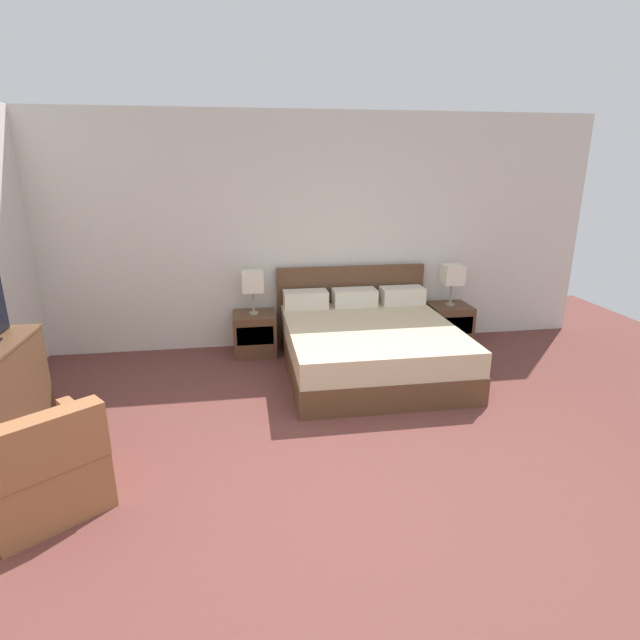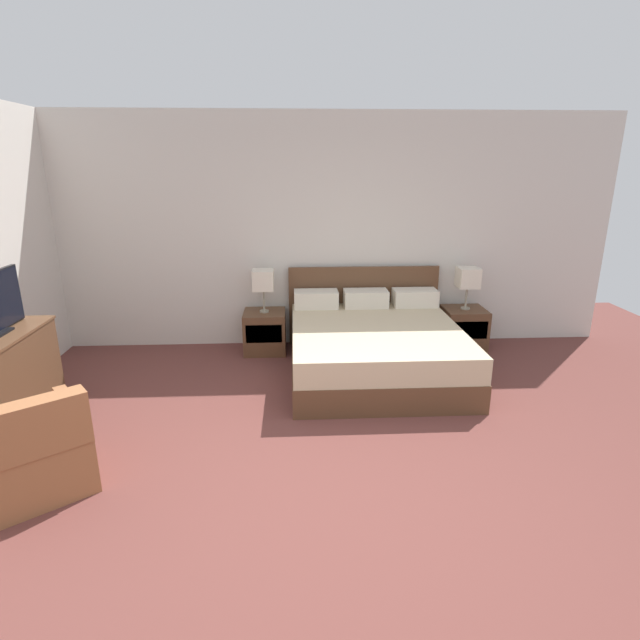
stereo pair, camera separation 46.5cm
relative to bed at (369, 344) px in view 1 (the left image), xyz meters
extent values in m
plane|color=brown|center=(-0.61, -2.29, -0.29)|extent=(9.81, 9.81, 0.00)
cube|color=beige|center=(-0.61, 1.01, 1.09)|extent=(7.24, 0.06, 2.76)
cube|color=brown|center=(0.00, -0.08, -0.15)|extent=(1.77, 1.95, 0.28)
cube|color=#C6B28E|center=(0.00, -0.08, 0.12)|extent=(1.75, 1.93, 0.25)
cube|color=brown|center=(0.00, 0.92, 0.20)|extent=(1.84, 0.05, 0.98)
cube|color=beige|center=(-0.60, 0.72, 0.34)|extent=(0.52, 0.28, 0.20)
cube|color=beige|center=(0.00, 0.72, 0.34)|extent=(0.52, 0.28, 0.20)
cube|color=beige|center=(0.60, 0.72, 0.34)|extent=(0.52, 0.28, 0.20)
cube|color=brown|center=(-1.21, 0.69, -0.04)|extent=(0.49, 0.47, 0.49)
cube|color=#3C2718|center=(-1.21, 0.46, 0.00)|extent=(0.42, 0.01, 0.22)
cube|color=brown|center=(1.21, 0.69, -0.04)|extent=(0.49, 0.47, 0.49)
cube|color=#3C2718|center=(1.21, 0.46, 0.00)|extent=(0.42, 0.01, 0.22)
cylinder|color=gray|center=(-1.21, 0.69, 0.21)|extent=(0.11, 0.11, 0.02)
cylinder|color=gray|center=(-1.21, 0.69, 0.35)|extent=(0.02, 0.02, 0.25)
cube|color=beige|center=(-1.21, 0.69, 0.59)|extent=(0.24, 0.24, 0.24)
cylinder|color=gray|center=(1.21, 0.69, 0.21)|extent=(0.11, 0.11, 0.02)
cylinder|color=gray|center=(1.21, 0.69, 0.35)|extent=(0.02, 0.02, 0.25)
cube|color=beige|center=(1.21, 0.69, 0.59)|extent=(0.24, 0.24, 0.24)
cube|color=#935B38|center=(-2.68, -1.92, -0.09)|extent=(0.95, 0.95, 0.40)
cube|color=#935B38|center=(-2.52, -2.14, 0.29)|extent=(0.64, 0.53, 0.36)
cube|color=#935B38|center=(-2.44, -1.74, 0.20)|extent=(0.45, 0.56, 0.18)
camera|label=1|loc=(-1.32, -4.96, 1.87)|focal=28.00mm
camera|label=2|loc=(-0.86, -5.01, 1.87)|focal=28.00mm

